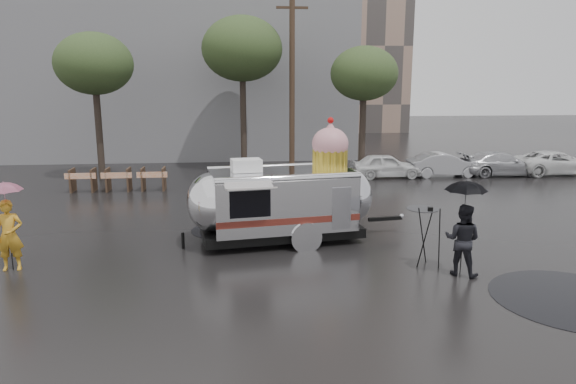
{
  "coord_description": "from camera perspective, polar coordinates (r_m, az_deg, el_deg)",
  "views": [
    {
      "loc": [
        -0.36,
        -12.65,
        4.61
      ],
      "look_at": [
        1.1,
        2.01,
        1.49
      ],
      "focal_mm": 32.0,
      "sensor_mm": 36.0,
      "label": 1
    }
  ],
  "objects": [
    {
      "name": "umbrella_pink",
      "position": [
        14.38,
        -28.96,
        -0.36
      ],
      "size": [
        1.06,
        1.06,
        2.28
      ],
      "color": "pink",
      "rests_on": "ground"
    },
    {
      "name": "puddles",
      "position": [
        13.88,
        17.55,
        -7.99
      ],
      "size": [
        10.51,
        10.65,
        0.01
      ],
      "color": "black",
      "rests_on": "ground"
    },
    {
      "name": "tree_right",
      "position": [
        26.43,
        8.45,
        12.81
      ],
      "size": [
        3.36,
        3.36,
        6.42
      ],
      "color": "#382D26",
      "rests_on": "ground"
    },
    {
      "name": "grey_building",
      "position": [
        36.88,
        -11.73,
        14.67
      ],
      "size": [
        22.0,
        12.0,
        13.0
      ],
      "primitive_type": "cube",
      "color": "slate",
      "rests_on": "ground"
    },
    {
      "name": "tree_mid",
      "position": [
        27.7,
        -5.12,
        15.5
      ],
      "size": [
        4.2,
        4.2,
        8.03
      ],
      "color": "#382D26",
      "rests_on": "ground"
    },
    {
      "name": "parked_cars",
      "position": [
        27.75,
        20.36,
        3.16
      ],
      "size": [
        13.2,
        1.9,
        1.5
      ],
      "color": "silver",
      "rests_on": "ground"
    },
    {
      "name": "person_left",
      "position": [
        14.61,
        -28.56,
        -4.24
      ],
      "size": [
        0.7,
        0.51,
        1.8
      ],
      "primitive_type": "imported",
      "rotation": [
        0.0,
        0.0,
        0.12
      ],
      "color": "gold",
      "rests_on": "ground"
    },
    {
      "name": "ground",
      "position": [
        13.47,
        -3.85,
        -8.08
      ],
      "size": [
        120.0,
        120.0,
        0.0
      ],
      "primitive_type": "plane",
      "color": "black",
      "rests_on": "ground"
    },
    {
      "name": "airstream_trailer",
      "position": [
        15.09,
        -0.43,
        -0.68
      ],
      "size": [
        6.85,
        3.25,
        3.72
      ],
      "rotation": [
        0.0,
        0.0,
        0.15
      ],
      "color": "silver",
      "rests_on": "ground"
    },
    {
      "name": "utility_pole",
      "position": [
        26.8,
        0.45,
        11.99
      ],
      "size": [
        1.6,
        0.28,
        9.0
      ],
      "color": "#473323",
      "rests_on": "ground"
    },
    {
      "name": "tree_left",
      "position": [
        26.51,
        -20.75,
        13.11
      ],
      "size": [
        3.64,
        3.64,
        6.95
      ],
      "color": "#382D26",
      "rests_on": "ground"
    },
    {
      "name": "barricade_row",
      "position": [
        23.56,
        -18.32,
        1.37
      ],
      "size": [
        4.3,
        0.8,
        1.0
      ],
      "color": "#473323",
      "rests_on": "ground"
    },
    {
      "name": "tripod",
      "position": [
        13.57,
        15.4,
        -4.17
      ],
      "size": [
        0.62,
        0.63,
        1.57
      ],
      "rotation": [
        0.0,
        0.0,
        -0.24
      ],
      "color": "black",
      "rests_on": "ground"
    },
    {
      "name": "person_right",
      "position": [
        13.21,
        18.81,
        -5.05
      ],
      "size": [
        0.97,
        0.89,
        1.78
      ],
      "primitive_type": "imported",
      "rotation": [
        0.0,
        0.0,
        2.5
      ],
      "color": "black",
      "rests_on": "ground"
    },
    {
      "name": "umbrella_black",
      "position": [
        12.95,
        19.13,
        -0.49
      ],
      "size": [
        1.22,
        1.22,
        2.38
      ],
      "color": "black",
      "rests_on": "ground"
    }
  ]
}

